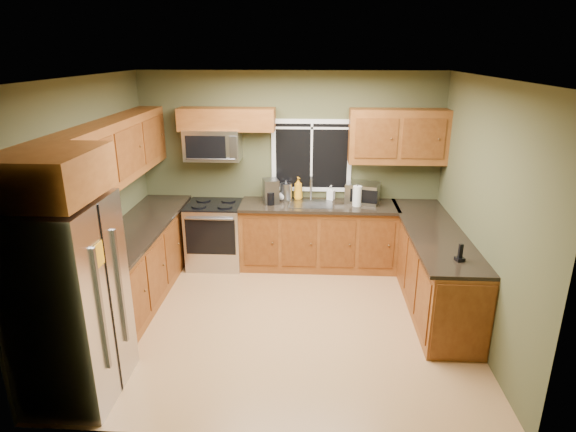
# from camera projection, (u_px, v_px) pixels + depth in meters

# --- Properties ---
(floor) EXTENTS (4.20, 4.20, 0.00)m
(floor) POSITION_uv_depth(u_px,v_px,m) (282.00, 320.00, 5.56)
(floor) COLOR #AA794A
(floor) RESTS_ON ground
(ceiling) EXTENTS (4.20, 4.20, 0.00)m
(ceiling) POSITION_uv_depth(u_px,v_px,m) (281.00, 77.00, 4.68)
(ceiling) COLOR white
(ceiling) RESTS_ON back_wall
(back_wall) EXTENTS (4.20, 0.00, 4.20)m
(back_wall) POSITION_uv_depth(u_px,v_px,m) (290.00, 169.00, 6.82)
(back_wall) COLOR #47492C
(back_wall) RESTS_ON ground
(front_wall) EXTENTS (4.20, 0.00, 4.20)m
(front_wall) POSITION_uv_depth(u_px,v_px,m) (264.00, 288.00, 3.42)
(front_wall) COLOR #47492C
(front_wall) RESTS_ON ground
(left_wall) EXTENTS (0.00, 3.60, 3.60)m
(left_wall) POSITION_uv_depth(u_px,v_px,m) (89.00, 206.00, 5.23)
(left_wall) COLOR #47492C
(left_wall) RESTS_ON ground
(right_wall) EXTENTS (0.00, 3.60, 3.60)m
(right_wall) POSITION_uv_depth(u_px,v_px,m) (482.00, 212.00, 5.01)
(right_wall) COLOR #47492C
(right_wall) RESTS_ON ground
(window) EXTENTS (1.12, 0.03, 1.02)m
(window) POSITION_uv_depth(u_px,v_px,m) (312.00, 156.00, 6.72)
(window) COLOR white
(window) RESTS_ON back_wall
(base_cabinets_left) EXTENTS (0.60, 2.65, 0.90)m
(base_cabinets_left) POSITION_uv_depth(u_px,v_px,m) (140.00, 263.00, 5.96)
(base_cabinets_left) COLOR brown
(base_cabinets_left) RESTS_ON ground
(countertop_left) EXTENTS (0.65, 2.65, 0.04)m
(countertop_left) POSITION_uv_depth(u_px,v_px,m) (138.00, 228.00, 5.80)
(countertop_left) COLOR black
(countertop_left) RESTS_ON base_cabinets_left
(base_cabinets_back) EXTENTS (2.17, 0.60, 0.90)m
(base_cabinets_back) POSITION_uv_depth(u_px,v_px,m) (318.00, 237.00, 6.81)
(base_cabinets_back) COLOR brown
(base_cabinets_back) RESTS_ON ground
(countertop_back) EXTENTS (2.17, 0.65, 0.04)m
(countertop_back) POSITION_uv_depth(u_px,v_px,m) (319.00, 206.00, 6.63)
(countertop_back) COLOR black
(countertop_back) RESTS_ON base_cabinets_back
(base_cabinets_peninsula) EXTENTS (0.60, 2.52, 0.90)m
(base_cabinets_peninsula) POSITION_uv_depth(u_px,v_px,m) (433.00, 268.00, 5.83)
(base_cabinets_peninsula) COLOR brown
(base_cabinets_peninsula) RESTS_ON ground
(countertop_peninsula) EXTENTS (0.65, 2.50, 0.04)m
(countertop_peninsula) POSITION_uv_depth(u_px,v_px,m) (434.00, 231.00, 5.69)
(countertop_peninsula) COLOR black
(countertop_peninsula) RESTS_ON base_cabinets_peninsula
(upper_cabinets_left) EXTENTS (0.33, 2.65, 0.72)m
(upper_cabinets_left) POSITION_uv_depth(u_px,v_px,m) (116.00, 151.00, 5.51)
(upper_cabinets_left) COLOR brown
(upper_cabinets_left) RESTS_ON left_wall
(upper_cabinets_back_left) EXTENTS (1.30, 0.33, 0.30)m
(upper_cabinets_back_left) POSITION_uv_depth(u_px,v_px,m) (227.00, 119.00, 6.47)
(upper_cabinets_back_left) COLOR brown
(upper_cabinets_back_left) RESTS_ON back_wall
(upper_cabinets_back_right) EXTENTS (1.30, 0.33, 0.72)m
(upper_cabinets_back_right) POSITION_uv_depth(u_px,v_px,m) (398.00, 136.00, 6.42)
(upper_cabinets_back_right) COLOR brown
(upper_cabinets_back_right) RESTS_ON back_wall
(upper_cabinet_over_fridge) EXTENTS (0.72, 0.90, 0.38)m
(upper_cabinet_over_fridge) POSITION_uv_depth(u_px,v_px,m) (48.00, 174.00, 3.77)
(upper_cabinet_over_fridge) COLOR brown
(upper_cabinet_over_fridge) RESTS_ON left_wall
(refrigerator) EXTENTS (0.74, 0.90, 1.80)m
(refrigerator) POSITION_uv_depth(u_px,v_px,m) (70.00, 302.00, 4.13)
(refrigerator) COLOR #B7B7BC
(refrigerator) RESTS_ON ground
(range) EXTENTS (0.76, 0.69, 0.94)m
(range) POSITION_uv_depth(u_px,v_px,m) (215.00, 234.00, 6.85)
(range) COLOR #B7B7BC
(range) RESTS_ON ground
(microwave) EXTENTS (0.76, 0.41, 0.42)m
(microwave) POSITION_uv_depth(u_px,v_px,m) (213.00, 145.00, 6.57)
(microwave) COLOR #B7B7BC
(microwave) RESTS_ON back_wall
(sink) EXTENTS (0.60, 0.42, 0.36)m
(sink) POSITION_uv_depth(u_px,v_px,m) (311.00, 203.00, 6.65)
(sink) COLOR slate
(sink) RESTS_ON countertop_back
(toaster_oven) EXTENTS (0.51, 0.45, 0.27)m
(toaster_oven) POSITION_uv_depth(u_px,v_px,m) (363.00, 193.00, 6.67)
(toaster_oven) COLOR #B7B7BC
(toaster_oven) RESTS_ON countertop_back
(coffee_maker) EXTENTS (0.25, 0.31, 0.33)m
(coffee_maker) POSITION_uv_depth(u_px,v_px,m) (271.00, 192.00, 6.64)
(coffee_maker) COLOR slate
(coffee_maker) RESTS_ON countertop_back
(kettle) EXTENTS (0.20, 0.20, 0.30)m
(kettle) POSITION_uv_depth(u_px,v_px,m) (286.00, 191.00, 6.77)
(kettle) COLOR #B7B7BC
(kettle) RESTS_ON countertop_back
(paper_towel_roll) EXTENTS (0.16, 0.16, 0.31)m
(paper_towel_roll) POSITION_uv_depth(u_px,v_px,m) (357.00, 196.00, 6.52)
(paper_towel_roll) COLOR white
(paper_towel_roll) RESTS_ON countertop_back
(soap_bottle_a) EXTENTS (0.16, 0.16, 0.32)m
(soap_bottle_a) POSITION_uv_depth(u_px,v_px,m) (298.00, 188.00, 6.80)
(soap_bottle_a) COLOR orange
(soap_bottle_a) RESTS_ON countertop_back
(soap_bottle_b) EXTENTS (0.12, 0.12, 0.21)m
(soap_bottle_b) POSITION_uv_depth(u_px,v_px,m) (331.00, 193.00, 6.80)
(soap_bottle_b) COLOR white
(soap_bottle_b) RESTS_ON countertop_back
(soap_bottle_c) EXTENTS (0.15, 0.15, 0.18)m
(soap_bottle_c) POSITION_uv_depth(u_px,v_px,m) (283.00, 194.00, 6.78)
(soap_bottle_c) COLOR white
(soap_bottle_c) RESTS_ON countertop_back
(cordless_phone) EXTENTS (0.10, 0.10, 0.18)m
(cordless_phone) POSITION_uv_depth(u_px,v_px,m) (460.00, 256.00, 4.83)
(cordless_phone) COLOR black
(cordless_phone) RESTS_ON countertop_peninsula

